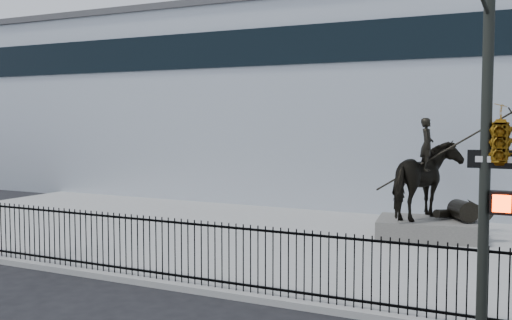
% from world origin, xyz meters
% --- Properties ---
extents(ground, '(120.00, 120.00, 0.00)m').
position_xyz_m(ground, '(0.00, 0.00, 0.00)').
color(ground, black).
rests_on(ground, ground).
extents(plaza, '(30.00, 12.00, 0.15)m').
position_xyz_m(plaza, '(0.00, 7.00, 0.07)').
color(plaza, '#979794').
rests_on(plaza, ground).
extents(building, '(44.00, 14.00, 9.00)m').
position_xyz_m(building, '(0.00, 20.00, 4.50)').
color(building, '#B5BBC6').
rests_on(building, ground).
extents(picket_fence, '(22.10, 0.10, 1.50)m').
position_xyz_m(picket_fence, '(0.00, 1.25, 0.90)').
color(picket_fence, black).
rests_on(picket_fence, plaza).
extents(statue_plinth, '(3.43, 2.61, 0.59)m').
position_xyz_m(statue_plinth, '(4.50, 9.17, 0.44)').
color(statue_plinth, '#524F4B').
rests_on(statue_plinth, plaza).
extents(equestrian_statue, '(3.99, 2.78, 3.41)m').
position_xyz_m(equestrian_statue, '(4.55, 9.18, 1.97)').
color(equestrian_statue, black).
rests_on(equestrian_statue, statue_plinth).
extents(traffic_signal_right, '(2.17, 6.86, 7.00)m').
position_xyz_m(traffic_signal_right, '(6.47, -2.00, 4.85)').
color(traffic_signal_right, '#242721').
rests_on(traffic_signal_right, ground).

